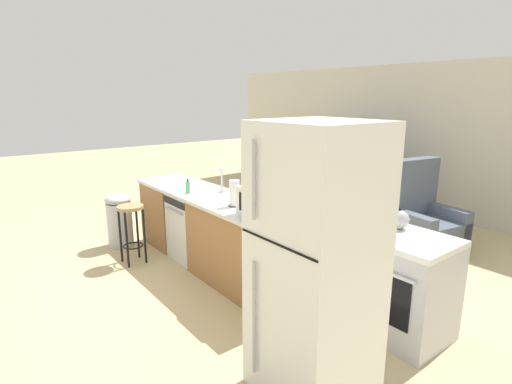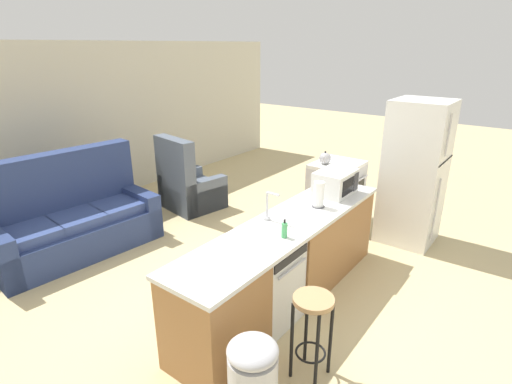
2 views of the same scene
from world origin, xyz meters
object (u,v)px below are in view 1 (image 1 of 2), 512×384
(microwave, at_px, (265,202))
(refrigerator, at_px, (316,264))
(bar_stool, at_px, (131,222))
(armchair, at_px, (420,221))
(dishwasher, at_px, (196,226))
(couch, at_px, (327,192))
(paper_towel_roll, at_px, (234,194))
(kettle, at_px, (399,219))
(trash_bin, at_px, (120,220))
(stove_range, at_px, (403,286))
(soap_bottle, at_px, (188,187))

(microwave, bearing_deg, refrigerator, -24.47)
(bar_stool, distance_m, armchair, 3.87)
(microwave, bearing_deg, dishwasher, 179.95)
(bar_stool, height_order, couch, couch)
(dishwasher, relative_size, paper_towel_roll, 2.98)
(kettle, relative_size, trash_bin, 0.28)
(dishwasher, bearing_deg, stove_range, 11.91)
(dishwasher, distance_m, refrigerator, 2.71)
(bar_stool, bearing_deg, couch, 89.93)
(stove_range, relative_size, microwave, 1.80)
(couch, bearing_deg, refrigerator, -49.02)
(refrigerator, distance_m, microwave, 1.33)
(stove_range, distance_m, trash_bin, 3.80)
(microwave, xyz_separation_m, soap_bottle, (-1.30, -0.15, -0.07))
(soap_bottle, distance_m, kettle, 2.48)
(soap_bottle, bearing_deg, dishwasher, 123.51)
(refrigerator, distance_m, paper_towel_roll, 1.75)
(refrigerator, xyz_separation_m, microwave, (-1.20, 0.55, 0.09))
(stove_range, relative_size, bar_stool, 1.22)
(stove_range, distance_m, soap_bottle, 2.65)
(dishwasher, distance_m, bar_stool, 0.80)
(microwave, bearing_deg, couch, 121.45)
(paper_towel_roll, distance_m, armchair, 2.86)
(microwave, relative_size, armchair, 0.42)
(refrigerator, bearing_deg, dishwasher, 168.07)
(trash_bin, height_order, couch, couch)
(bar_stool, bearing_deg, armchair, 60.84)
(armchair, bearing_deg, trash_bin, -127.63)
(microwave, distance_m, bar_stool, 1.95)
(stove_range, height_order, trash_bin, stove_range)
(stove_range, bearing_deg, soap_bottle, -164.38)
(kettle, distance_m, trash_bin, 3.73)
(kettle, bearing_deg, armchair, 114.22)
(paper_towel_roll, distance_m, soap_bottle, 0.84)
(soap_bottle, xyz_separation_m, trash_bin, (-1.10, -0.49, -0.59))
(stove_range, bearing_deg, dishwasher, -168.09)
(trash_bin, bearing_deg, stove_range, 18.23)
(paper_towel_roll, bearing_deg, stove_range, 19.47)
(dishwasher, distance_m, soap_bottle, 0.58)
(soap_bottle, distance_m, bar_stool, 0.84)
(trash_bin, bearing_deg, bar_stool, -6.56)
(paper_towel_roll, relative_size, kettle, 1.38)
(armchair, bearing_deg, stove_range, -63.41)
(soap_bottle, height_order, couch, couch)
(trash_bin, xyz_separation_m, couch, (0.67, 3.47, 0.02))
(paper_towel_roll, height_order, soap_bottle, paper_towel_roll)
(paper_towel_roll, bearing_deg, soap_bottle, -172.60)
(refrigerator, bearing_deg, couch, 130.98)
(stove_range, height_order, kettle, kettle)
(stove_range, bearing_deg, refrigerator, -90.01)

